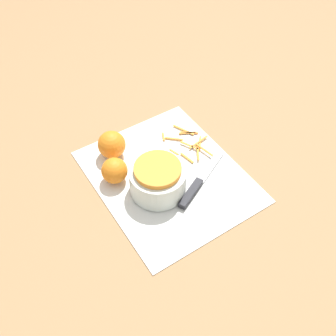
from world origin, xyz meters
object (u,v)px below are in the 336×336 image
knife (195,187)px  orange_right (112,145)px  bowl_speckled (158,179)px  orange_left (114,171)px

knife → orange_right: (0.23, 0.12, 0.03)m
bowl_speckled → orange_left: (0.09, 0.08, -0.01)m
knife → orange_right: 0.26m
knife → orange_left: bearing=111.9°
bowl_speckled → knife: size_ratio=0.69×
orange_right → bowl_speckled: bearing=-166.9°
bowl_speckled → orange_right: (0.17, 0.04, -0.00)m
bowl_speckled → knife: (-0.05, -0.08, -0.04)m
orange_left → bowl_speckled: bearing=-139.5°
knife → bowl_speckled: bearing=121.0°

